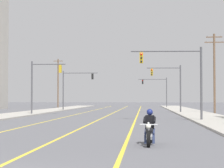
% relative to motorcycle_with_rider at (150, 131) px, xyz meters
% --- Properties ---
extents(lane_stripe_center, '(0.16, 100.00, 0.01)m').
position_rel_motorcycle_with_rider_xyz_m(lane_stripe_center, '(-4.23, 37.15, -0.58)').
color(lane_stripe_center, yellow).
rests_on(lane_stripe_center, ground).
extents(lane_stripe_left, '(0.16, 100.00, 0.01)m').
position_rel_motorcycle_with_rider_xyz_m(lane_stripe_left, '(-8.22, 37.15, -0.58)').
color(lane_stripe_left, yellow).
rests_on(lane_stripe_left, ground).
extents(lane_stripe_right, '(0.16, 100.00, 0.01)m').
position_rel_motorcycle_with_rider_xyz_m(lane_stripe_right, '(-0.99, 37.15, -0.58)').
color(lane_stripe_right, yellow).
rests_on(lane_stripe_right, ground).
extents(sidewalk_kerb_right, '(4.40, 110.00, 0.14)m').
position_rel_motorcycle_with_rider_xyz_m(sidewalk_kerb_right, '(5.89, 32.15, -0.52)').
color(sidewalk_kerb_right, '#ADA89E').
rests_on(sidewalk_kerb_right, ground).
extents(sidewalk_kerb_left, '(4.40, 110.00, 0.14)m').
position_rel_motorcycle_with_rider_xyz_m(sidewalk_kerb_left, '(-14.54, 32.15, -0.52)').
color(sidewalk_kerb_left, '#ADA89E').
rests_on(sidewalk_kerb_left, ground).
extents(motorcycle_with_rider, '(0.70, 2.19, 1.46)m').
position_rel_motorcycle_with_rider_xyz_m(motorcycle_with_rider, '(0.00, 0.00, 0.00)').
color(motorcycle_with_rider, black).
rests_on(motorcycle_with_rider, ground).
extents(traffic_signal_near_right, '(5.95, 0.48, 6.20)m').
position_rel_motorcycle_with_rider_xyz_m(traffic_signal_near_right, '(2.80, 18.50, 3.58)').
color(traffic_signal_near_right, '#47474C').
rests_on(traffic_signal_near_right, ground).
extents(traffic_signal_near_left, '(4.02, 0.37, 6.20)m').
position_rel_motorcycle_with_rider_xyz_m(traffic_signal_near_left, '(-12.09, 31.18, 3.46)').
color(traffic_signal_near_left, '#47474C').
rests_on(traffic_signal_near_left, ground).
extents(traffic_signal_mid_right, '(4.44, 0.42, 6.20)m').
position_rel_motorcycle_with_rider_xyz_m(traffic_signal_mid_right, '(3.24, 38.20, 3.48)').
color(traffic_signal_mid_right, '#47474C').
rests_on(traffic_signal_mid_right, ground).
extents(traffic_signal_mid_left, '(5.50, 0.37, 6.20)m').
position_rel_motorcycle_with_rider_xyz_m(traffic_signal_mid_left, '(-11.22, 48.36, 3.55)').
color(traffic_signal_mid_left, '#47474C').
rests_on(traffic_signal_mid_left, ground).
extents(traffic_signal_far_right, '(5.88, 0.44, 6.20)m').
position_rel_motorcycle_with_rider_xyz_m(traffic_signal_far_right, '(2.69, 71.23, 3.57)').
color(traffic_signal_far_right, '#47474C').
rests_on(traffic_signal_far_right, ground).
extents(utility_pole_right_far, '(2.35, 0.26, 9.87)m').
position_rel_motorcycle_with_rider_xyz_m(utility_pole_right_far, '(8.43, 35.82, 4.72)').
color(utility_pole_right_far, brown).
rests_on(utility_pole_right_far, ground).
extents(utility_pole_left_far, '(1.81, 0.26, 9.65)m').
position_rel_motorcycle_with_rider_xyz_m(utility_pole_left_far, '(-17.10, 65.43, 4.42)').
color(utility_pole_left_far, brown).
rests_on(utility_pole_left_far, ground).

